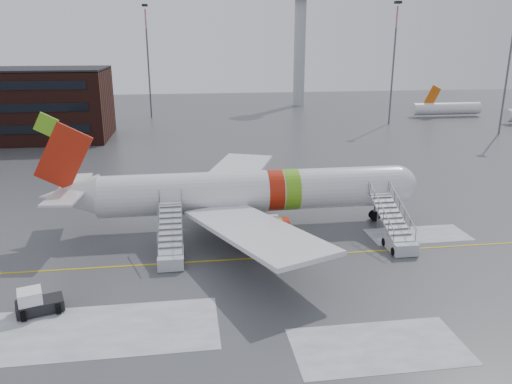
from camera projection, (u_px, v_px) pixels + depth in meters
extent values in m
plane|color=#494C4F|center=(197.00, 257.00, 40.66)|extent=(260.00, 260.00, 0.00)
cylinder|color=silver|center=(253.00, 191.00, 46.30)|extent=(28.00, 3.80, 3.80)
sphere|color=silver|center=(396.00, 185.00, 48.20)|extent=(3.80, 3.80, 3.80)
cube|color=black|center=(407.00, 180.00, 48.20)|extent=(1.09, 1.60, 0.97)
cone|color=silver|center=(69.00, 196.00, 44.01)|extent=(5.20, 3.72, 3.72)
cube|color=#B1200D|center=(63.00, 157.00, 42.95)|extent=(5.27, 0.30, 6.09)
cube|color=#6CB61D|center=(46.00, 125.00, 41.99)|extent=(2.16, 0.26, 2.16)
cube|color=silver|center=(77.00, 181.00, 46.30)|extent=(3.07, 4.85, 0.18)
cube|color=silver|center=(64.00, 198.00, 41.38)|extent=(3.07, 4.85, 0.18)
cube|color=silver|center=(233.00, 174.00, 54.39)|extent=(10.72, 15.97, 1.13)
cube|color=silver|center=(255.00, 231.00, 38.30)|extent=(10.72, 15.97, 1.13)
cylinder|color=silver|center=(251.00, 194.00, 51.86)|extent=(3.40, 2.10, 2.10)
cylinder|color=silver|center=(267.00, 230.00, 42.02)|extent=(3.40, 2.10, 2.10)
cylinder|color=#595B60|center=(375.00, 211.00, 48.69)|extent=(0.20, 0.20, 1.80)
cylinder|color=black|center=(374.00, 216.00, 48.82)|extent=(0.90, 0.56, 0.90)
cylinder|color=black|center=(245.00, 214.00, 49.40)|extent=(0.90, 0.56, 0.90)
cylinder|color=black|center=(251.00, 231.00, 44.85)|extent=(0.90, 0.56, 0.90)
cube|color=silver|center=(399.00, 244.00, 41.80)|extent=(2.00, 3.20, 1.00)
cube|color=silver|center=(391.00, 217.00, 43.30)|extent=(1.90, 5.87, 2.52)
cube|color=silver|center=(378.00, 193.00, 46.08)|extent=(1.90, 1.40, 0.15)
cylinder|color=#595B60|center=(378.00, 212.00, 46.20)|extent=(0.16, 0.16, 3.40)
cylinder|color=black|center=(394.00, 252.00, 40.79)|extent=(0.25, 0.70, 0.70)
cylinder|color=black|center=(404.00, 241.00, 42.93)|extent=(0.25, 0.70, 0.70)
cube|color=#BBBDC3|center=(171.00, 257.00, 39.23)|extent=(2.00, 3.20, 1.00)
cube|color=#BBBDC3|center=(170.00, 228.00, 40.73)|extent=(1.90, 5.87, 2.52)
cube|color=#BBBDC3|center=(171.00, 202.00, 43.51)|extent=(1.90, 1.40, 0.15)
cylinder|color=#595B60|center=(171.00, 222.00, 43.63)|extent=(0.16, 0.16, 3.40)
cylinder|color=black|center=(159.00, 266.00, 38.22)|extent=(0.25, 0.70, 0.70)
cylinder|color=black|center=(183.00, 254.00, 40.36)|extent=(0.25, 0.70, 0.70)
cube|color=black|center=(40.00, 305.00, 32.30)|extent=(3.22, 2.36, 0.72)
cube|color=white|center=(30.00, 297.00, 31.87)|extent=(1.82, 1.82, 0.93)
cube|color=black|center=(29.00, 292.00, 31.77)|extent=(1.59, 1.65, 0.15)
cylinder|color=black|center=(23.00, 316.00, 31.28)|extent=(0.52, 0.78, 0.72)
cylinder|color=black|center=(58.00, 308.00, 32.15)|extent=(0.52, 0.78, 0.72)
cylinder|color=black|center=(22.00, 305.00, 32.52)|extent=(0.52, 0.78, 0.72)
cylinder|color=black|center=(56.00, 298.00, 33.39)|extent=(0.52, 0.78, 0.72)
cylinder|color=#B2B5BA|center=(300.00, 51.00, 130.56)|extent=(3.00, 3.00, 28.00)
cylinder|color=#595B60|center=(392.00, 77.00, 102.24)|extent=(0.36, 0.36, 19.20)
cylinder|color=#CC7272|center=(397.00, 18.00, 98.87)|extent=(0.32, 0.32, 4.32)
cube|color=black|center=(398.00, 2.00, 98.02)|extent=(1.20, 1.20, 0.50)
cylinder|color=#595B60|center=(149.00, 74.00, 110.60)|extent=(0.36, 0.36, 19.20)
cylinder|color=#CC7272|center=(146.00, 19.00, 107.24)|extent=(0.32, 0.32, 4.32)
cube|color=black|center=(145.00, 5.00, 106.39)|extent=(1.20, 1.20, 0.50)
cylinder|color=#595B60|center=(506.00, 82.00, 91.15)|extent=(0.36, 0.36, 19.20)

